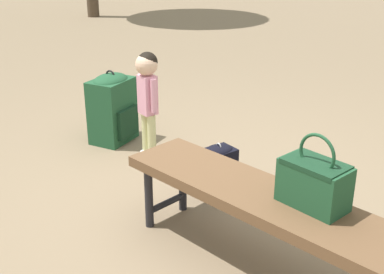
{
  "coord_description": "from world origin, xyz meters",
  "views": [
    {
      "loc": [
        -2.62,
        1.54,
        1.68
      ],
      "look_at": [
        -0.0,
        0.09,
        0.45
      ],
      "focal_mm": 47.84,
      "sensor_mm": 36.0,
      "label": 1
    }
  ],
  "objects_px": {
    "park_bench": "(259,201)",
    "backpack_large": "(112,106)",
    "handbag": "(314,182)",
    "child_standing": "(147,89)",
    "backpack_small": "(218,169)"
  },
  "relations": [
    {
      "from": "child_standing",
      "to": "backpack_small",
      "type": "xyz_separation_m",
      "value": [
        -0.8,
        -0.14,
        -0.37
      ]
    },
    {
      "from": "park_bench",
      "to": "child_standing",
      "type": "bearing_deg",
      "value": -3.8
    },
    {
      "from": "handbag",
      "to": "backpack_large",
      "type": "xyz_separation_m",
      "value": [
        2.25,
        0.17,
        -0.27
      ]
    },
    {
      "from": "backpack_small",
      "to": "backpack_large",
      "type": "bearing_deg",
      "value": 12.85
    },
    {
      "from": "park_bench",
      "to": "backpack_small",
      "type": "xyz_separation_m",
      "value": [
        0.79,
        -0.25,
        -0.21
      ]
    },
    {
      "from": "park_bench",
      "to": "handbag",
      "type": "bearing_deg",
      "value": -149.49
    },
    {
      "from": "park_bench",
      "to": "backpack_large",
      "type": "height_order",
      "value": "backpack_large"
    },
    {
      "from": "child_standing",
      "to": "backpack_large",
      "type": "distance_m",
      "value": 0.51
    },
    {
      "from": "park_bench",
      "to": "backpack_small",
      "type": "height_order",
      "value": "park_bench"
    },
    {
      "from": "backpack_large",
      "to": "backpack_small",
      "type": "relative_size",
      "value": 1.65
    },
    {
      "from": "handbag",
      "to": "child_standing",
      "type": "distance_m",
      "value": 1.82
    },
    {
      "from": "child_standing",
      "to": "backpack_large",
      "type": "xyz_separation_m",
      "value": [
        0.42,
        0.14,
        -0.25
      ]
    },
    {
      "from": "handbag",
      "to": "backpack_large",
      "type": "distance_m",
      "value": 2.27
    },
    {
      "from": "park_bench",
      "to": "backpack_large",
      "type": "xyz_separation_m",
      "value": [
        2.01,
        0.03,
        -0.09
      ]
    },
    {
      "from": "child_standing",
      "to": "backpack_large",
      "type": "relative_size",
      "value": 1.36
    }
  ]
}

